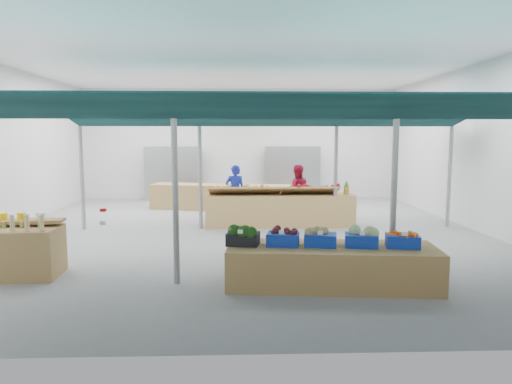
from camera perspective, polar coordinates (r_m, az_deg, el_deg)
floor at (r=11.44m, az=-2.09°, el=-5.02°), size 13.00×13.00×0.00m
hall at (r=12.64m, az=-2.13°, el=8.16°), size 13.00×13.00×13.00m
pole_grid at (r=9.49m, az=2.38°, el=3.59°), size 10.00×4.60×3.00m
awnings at (r=9.48m, az=2.41°, el=9.45°), size 9.50×7.08×0.30m
back_shelving_left at (r=17.43m, az=-10.32°, el=2.26°), size 2.00×0.50×2.00m
back_shelving_right at (r=17.36m, az=4.55°, el=2.33°), size 2.00×0.50×2.00m
bottle_shelf at (r=8.85m, az=-29.10°, el=-6.39°), size 1.92×1.23×1.11m
veg_counter at (r=7.42m, az=9.42°, el=-9.09°), size 3.37×1.41×0.64m
fruit_counter at (r=12.24m, az=2.96°, el=-2.25°), size 3.92×0.96×0.84m
far_counter at (r=14.99m, az=-4.47°, el=-0.64°), size 4.66×1.89×0.82m
vendor_left at (r=13.24m, az=-2.62°, el=0.02°), size 0.57×0.38×1.57m
vendor_right at (r=13.34m, az=5.14°, el=0.05°), size 0.77×0.60×1.57m
crate_broccoli at (r=7.30m, az=-1.63°, el=-5.41°), size 0.56×0.45×0.35m
crate_beets at (r=7.28m, az=3.39°, el=-5.67°), size 0.56×0.45×0.29m
crate_celeriac at (r=7.30m, az=8.06°, el=-5.60°), size 0.56×0.45×0.31m
crate_cabbage at (r=7.37m, az=13.03°, el=-5.47°), size 0.56×0.45×0.35m
crate_carrots at (r=7.51m, az=17.84°, el=-5.77°), size 0.56×0.45×0.29m
sparrow at (r=7.19m, az=-2.88°, el=-4.88°), size 0.12×0.09×0.11m
pole_ribbon at (r=8.29m, az=-18.58°, el=-2.30°), size 0.12×0.12×0.28m
apple_heap_yellow at (r=12.02m, az=-1.41°, el=0.41°), size 1.91×0.72×0.27m
apple_heap_red at (r=12.17m, az=6.74°, el=0.44°), size 1.51×0.72×0.27m
pineapple at (r=12.36m, az=11.23°, el=0.53°), size 0.14×0.14×0.39m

